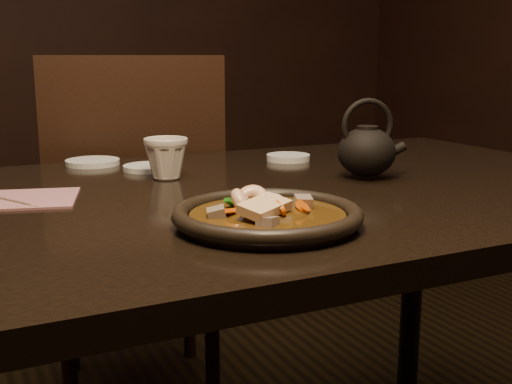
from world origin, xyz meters
name	(u,v)px	position (x,y,z in m)	size (l,w,h in m)	color
table	(238,232)	(0.00, 0.00, 0.67)	(1.60, 0.90, 0.75)	black
chair	(134,224)	(-0.02, 0.64, 0.54)	(0.54, 0.54, 0.99)	black
plate	(267,216)	(-0.06, -0.24, 0.76)	(0.27, 0.27, 0.03)	black
stirfry	(265,213)	(-0.06, -0.23, 0.77)	(0.17, 0.16, 0.06)	#3C250A
soy_dish	(288,157)	(0.24, 0.25, 0.76)	(0.10, 0.10, 0.01)	white
saucer_left	(93,162)	(-0.17, 0.39, 0.76)	(0.12, 0.12, 0.01)	white
saucer_right	(149,167)	(-0.08, 0.27, 0.76)	(0.11, 0.11, 0.01)	white
tea_cup	(166,157)	(-0.08, 0.16, 0.79)	(0.09, 0.08, 0.09)	beige
napkin	(30,199)	(-0.34, 0.08, 0.75)	(0.15, 0.15, 0.00)	#985D63
teapot	(367,149)	(0.28, 0.00, 0.81)	(0.14, 0.11, 0.15)	black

